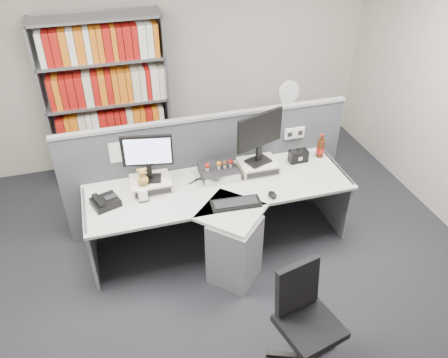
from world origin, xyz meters
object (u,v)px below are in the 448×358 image
object	(u,v)px
desk_calendar	(143,196)
office_chair	(304,316)
desk	(226,221)
shelving_unit	(108,104)
monitor_right	(260,134)
cola_bottle	(321,148)
monitor_left	(147,154)
desk_phone	(105,202)
mouse	(272,195)
keyboard	(236,203)
desktop_pc	(219,172)
filing_cabinet	(284,143)
speaker	(298,156)
desk_fan	(288,95)

from	to	relation	value
desk_calendar	office_chair	world-z (taller)	office_chair
desk	shelving_unit	bearing A→B (deg)	115.96
monitor_right	cola_bottle	size ratio (longest dim) A/B	2.01
monitor_left	desk_phone	xyz separation A→B (m)	(-0.45, -0.15, -0.35)
mouse	office_chair	distance (m)	1.23
monitor_left	mouse	xyz separation A→B (m)	(1.08, -0.46, -0.36)
keyboard	desk_phone	distance (m)	1.20
desk_calendar	monitor_right	bearing A→B (deg)	8.63
desk	shelving_unit	xyz separation A→B (m)	(-0.90, 1.85, 0.52)
keyboard	desk	bearing A→B (deg)	124.70
office_chair	desktop_pc	bearing A→B (deg)	97.11
keyboard	filing_cabinet	bearing A→B (deg)	52.95
speaker	desktop_pc	bearing A→B (deg)	-178.47
office_chair	shelving_unit	bearing A→B (deg)	110.33
mouse	desk_fan	xyz separation A→B (m)	(0.76, 1.48, 0.27)
desk	desk_calendar	world-z (taller)	desk_calendar
shelving_unit	filing_cabinet	world-z (taller)	shelving_unit
mouse	shelving_unit	distance (m)	2.36
keyboard	desk_fan	world-z (taller)	desk_fan
monitor_left	desk_fan	xyz separation A→B (m)	(1.84, 1.02, -0.09)
monitor_right	desk_fan	bearing A→B (deg)	53.88
monitor_right	desk_phone	world-z (taller)	monitor_right
monitor_right	cola_bottle	bearing A→B (deg)	5.01
desktop_pc	speaker	world-z (taller)	speaker
desk_calendar	filing_cabinet	xyz separation A→B (m)	(1.94, 1.20, -0.42)
monitor_left	mouse	size ratio (longest dim) A/B	4.10
monitor_left	desktop_pc	bearing A→B (deg)	1.29
shelving_unit	desk_fan	distance (m)	2.15
shelving_unit	desk_fan	bearing A→B (deg)	-12.07
speaker	filing_cabinet	xyz separation A→B (m)	(0.28, 0.98, -0.43)
desk_phone	desk_calendar	size ratio (longest dim) A/B	2.55
monitor_left	speaker	bearing A→B (deg)	1.43
monitor_right	shelving_unit	bearing A→B (deg)	132.85
desk_phone	filing_cabinet	distance (m)	2.60
desktop_pc	monitor_left	bearing A→B (deg)	-178.71
speaker	filing_cabinet	bearing A→B (deg)	74.16
cola_bottle	filing_cabinet	size ratio (longest dim) A/B	0.38
shelving_unit	filing_cabinet	bearing A→B (deg)	-12.07
mouse	filing_cabinet	xyz separation A→B (m)	(0.76, 1.48, -0.39)
monitor_left	keyboard	bearing A→B (deg)	-34.25
monitor_left	desk_calendar	world-z (taller)	monitor_left
desk	mouse	world-z (taller)	mouse
desk_calendar	shelving_unit	xyz separation A→B (m)	(-0.16, 1.65, 0.21)
monitor_right	keyboard	world-z (taller)	monitor_right
cola_bottle	speaker	bearing A→B (deg)	-174.57
monitor_left	desk_calendar	distance (m)	0.40
monitor_left	office_chair	distance (m)	1.97
speaker	monitor_left	bearing A→B (deg)	-178.57
desktop_pc	mouse	world-z (taller)	desktop_pc
mouse	office_chair	size ratio (longest dim) A/B	0.13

